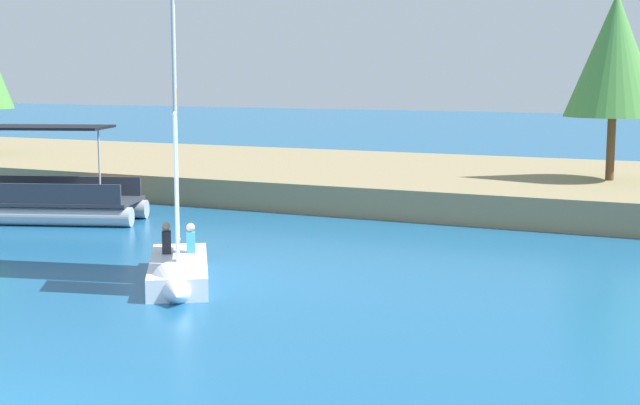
{
  "coord_description": "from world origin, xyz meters",
  "views": [
    {
      "loc": [
        9.01,
        -8.0,
        4.58
      ],
      "look_at": [
        -1.14,
        13.71,
        1.2
      ],
      "focal_mm": 51.65,
      "sensor_mm": 36.0,
      "label": 1
    }
  ],
  "objects": [
    {
      "name": "shore_bank",
      "position": [
        0.0,
        25.12,
        0.49
      ],
      "size": [
        80.0,
        13.01,
        0.98
      ],
      "primitive_type": "cube",
      "color": "#897A56",
      "rests_on": "ground"
    },
    {
      "name": "shoreline_tree_midleft",
      "position": [
        4.8,
        24.14,
        5.17
      ],
      "size": [
        3.23,
        3.23,
        6.25
      ],
      "color": "brown",
      "rests_on": "shore_bank"
    },
    {
      "name": "wooden_dock",
      "position": [
        -11.65,
        16.88,
        0.24
      ],
      "size": [
        2.0,
        4.47,
        0.48
      ],
      "primitive_type": "cube",
      "color": "brown",
      "rests_on": "ground"
    },
    {
      "name": "sailboat",
      "position": [
        -1.97,
        8.27,
        0.59
      ],
      "size": [
        3.41,
        4.39,
        6.66
      ],
      "rotation": [
        0.0,
        0.0,
        -1.0
      ],
      "color": "white",
      "rests_on": "ground"
    },
    {
      "name": "pontoon_boat",
      "position": [
        -10.78,
        14.0,
        0.68
      ],
      "size": [
        6.5,
        4.12,
        2.96
      ],
      "rotation": [
        0.0,
        0.0,
        0.34
      ],
      "color": "#B2B2B7",
      "rests_on": "ground"
    }
  ]
}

